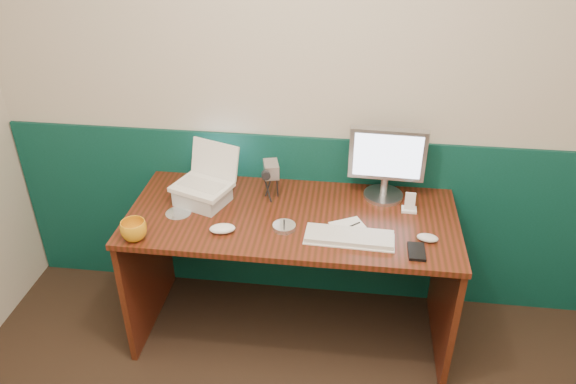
# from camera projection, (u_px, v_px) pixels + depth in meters

# --- Properties ---
(back_wall) EXTENTS (3.50, 0.04, 2.50)m
(back_wall) POSITION_uv_depth(u_px,v_px,m) (330.00, 92.00, 2.77)
(back_wall) COLOR beige
(back_wall) RESTS_ON ground
(wainscot) EXTENTS (3.48, 0.02, 1.00)m
(wainscot) POSITION_uv_depth(u_px,v_px,m) (324.00, 220.00, 3.14)
(wainscot) COLOR #08372A
(wainscot) RESTS_ON ground
(desk) EXTENTS (1.60, 0.70, 0.75)m
(desk) POSITION_uv_depth(u_px,v_px,m) (292.00, 276.00, 2.91)
(desk) COLOR #341909
(desk) RESTS_ON ground
(laptop_riser) EXTENTS (0.29, 0.26, 0.08)m
(laptop_riser) POSITION_uv_depth(u_px,v_px,m) (203.00, 196.00, 2.80)
(laptop_riser) COLOR silver
(laptop_riser) RESTS_ON desk
(laptop) EXTENTS (0.32, 0.29, 0.22)m
(laptop) POSITION_uv_depth(u_px,v_px,m) (200.00, 169.00, 2.72)
(laptop) COLOR white
(laptop) RESTS_ON laptop_riser
(monitor) EXTENTS (0.38, 0.12, 0.37)m
(monitor) POSITION_uv_depth(u_px,v_px,m) (386.00, 165.00, 2.78)
(monitor) COLOR #AEAFB3
(monitor) RESTS_ON desk
(keyboard) EXTENTS (0.40, 0.15, 0.02)m
(keyboard) POSITION_uv_depth(u_px,v_px,m) (349.00, 238.00, 2.54)
(keyboard) COLOR silver
(keyboard) RESTS_ON desk
(mouse_right) EXTENTS (0.10, 0.07, 0.03)m
(mouse_right) POSITION_uv_depth(u_px,v_px,m) (428.00, 238.00, 2.53)
(mouse_right) COLOR silver
(mouse_right) RESTS_ON desk
(mouse_left) EXTENTS (0.13, 0.10, 0.04)m
(mouse_left) POSITION_uv_depth(u_px,v_px,m) (222.00, 229.00, 2.59)
(mouse_left) COLOR white
(mouse_left) RESTS_ON desk
(mug) EXTENTS (0.13, 0.13, 0.09)m
(mug) POSITION_uv_depth(u_px,v_px,m) (134.00, 230.00, 2.53)
(mug) COLOR orange
(mug) RESTS_ON desk
(camcorder) EXTENTS (0.11, 0.14, 0.19)m
(camcorder) POSITION_uv_depth(u_px,v_px,m) (271.00, 182.00, 2.81)
(camcorder) COLOR #ACACB1
(camcorder) RESTS_ON desk
(cd_spindle) EXTENTS (0.11, 0.11, 0.02)m
(cd_spindle) POSITION_uv_depth(u_px,v_px,m) (284.00, 227.00, 2.62)
(cd_spindle) COLOR silver
(cd_spindle) RESTS_ON desk
(cd_loose_a) EXTENTS (0.13, 0.13, 0.00)m
(cd_loose_a) POSITION_uv_depth(u_px,v_px,m) (178.00, 213.00, 2.74)
(cd_loose_a) COLOR silver
(cd_loose_a) RESTS_ON desk
(pen) EXTENTS (0.11, 0.10, 0.01)m
(pen) POSITION_uv_depth(u_px,v_px,m) (348.00, 227.00, 2.62)
(pen) COLOR black
(pen) RESTS_ON desk
(papers) EXTENTS (0.18, 0.16, 0.00)m
(papers) POSITION_uv_depth(u_px,v_px,m) (347.00, 225.00, 2.64)
(papers) COLOR white
(papers) RESTS_ON desk
(dock) EXTENTS (0.07, 0.06, 0.01)m
(dock) POSITION_uv_depth(u_px,v_px,m) (409.00, 210.00, 2.75)
(dock) COLOR white
(dock) RESTS_ON desk
(music_player) EXTENTS (0.05, 0.03, 0.09)m
(music_player) POSITION_uv_depth(u_px,v_px,m) (410.00, 201.00, 2.73)
(music_player) COLOR silver
(music_player) RESTS_ON dock
(pda) EXTENTS (0.07, 0.13, 0.01)m
(pda) POSITION_uv_depth(u_px,v_px,m) (417.00, 252.00, 2.46)
(pda) COLOR black
(pda) RESTS_ON desk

